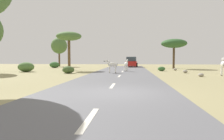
% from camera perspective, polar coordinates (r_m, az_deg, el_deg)
% --- Properties ---
extents(ground_plane, '(90.00, 90.00, 0.00)m').
position_cam_1_polar(ground_plane, '(8.84, 1.72, -6.45)').
color(ground_plane, '#998E60').
extents(road, '(6.00, 64.00, 0.05)m').
position_cam_1_polar(road, '(8.88, -1.05, -6.25)').
color(road, slate).
rests_on(road, ground_plane).
extents(lane_markings, '(0.16, 56.00, 0.01)m').
position_cam_1_polar(lane_markings, '(7.89, -1.87, -7.23)').
color(lane_markings, silver).
rests_on(lane_markings, road).
extents(zebra_0, '(0.61, 1.44, 1.38)m').
position_cam_1_polar(zebra_0, '(23.26, 3.98, 1.69)').
color(zebra_0, silver).
rests_on(zebra_0, road).
extents(zebra_1, '(0.84, 1.69, 1.66)m').
position_cam_1_polar(zebra_1, '(20.39, 28.59, 1.41)').
color(zebra_1, silver).
rests_on(zebra_1, ground_plane).
extents(zebra_2, '(1.39, 0.67, 1.36)m').
position_cam_1_polar(zebra_2, '(20.61, -0.07, 1.46)').
color(zebra_2, silver).
rests_on(zebra_2, road).
extents(car_0, '(2.20, 4.43, 1.74)m').
position_cam_1_polar(car_0, '(35.91, 5.45, 2.16)').
color(car_0, red).
rests_on(car_0, road).
extents(tree_1, '(3.75, 3.75, 4.38)m').
position_cam_1_polar(tree_1, '(31.96, 16.84, 7.01)').
color(tree_1, '#4C3823').
rests_on(tree_1, ground_plane).
extents(tree_2, '(3.16, 3.16, 4.86)m').
position_cam_1_polar(tree_2, '(26.74, -11.89, 8.99)').
color(tree_2, brown).
rests_on(tree_2, ground_plane).
extents(tree_4, '(3.00, 3.00, 5.41)m').
position_cam_1_polar(tree_4, '(40.15, -14.49, 6.52)').
color(tree_4, '#4C3823').
rests_on(tree_4, ground_plane).
extents(bush_0, '(1.79, 1.61, 1.07)m').
position_cam_1_polar(bush_0, '(25.04, -22.78, 0.78)').
color(bush_0, '#4C7038').
rests_on(bush_0, ground_plane).
extents(bush_1, '(1.61, 1.45, 0.97)m').
position_cam_1_polar(bush_1, '(34.38, -15.68, 1.41)').
color(bush_1, '#386633').
rests_on(bush_1, ground_plane).
extents(bush_2, '(1.21, 1.09, 0.72)m').
position_cam_1_polar(bush_2, '(21.09, -12.04, 0.08)').
color(bush_2, '#425B2D').
rests_on(bush_2, ground_plane).
extents(bush_3, '(0.88, 0.79, 0.53)m').
position_cam_1_polar(bush_3, '(25.19, 13.60, 0.33)').
color(bush_3, '#386633').
rests_on(bush_3, ground_plane).
extents(rock_0, '(0.42, 0.36, 0.30)m').
position_cam_1_polar(rock_0, '(26.69, 17.16, 0.19)').
color(rock_0, '#A89E8C').
rests_on(rock_0, ground_plane).
extents(rock_1, '(0.48, 0.49, 0.32)m').
position_cam_1_polar(rock_1, '(22.33, 19.70, -0.38)').
color(rock_1, gray).
rests_on(rock_1, ground_plane).
extents(rock_2, '(0.46, 0.49, 0.28)m').
position_cam_1_polar(rock_2, '(18.34, 23.50, -1.27)').
color(rock_2, gray).
rests_on(rock_2, ground_plane).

